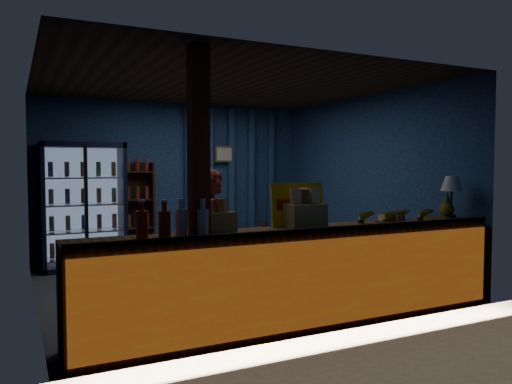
% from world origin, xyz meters
% --- Properties ---
extents(ground, '(4.60, 4.60, 0.00)m').
position_xyz_m(ground, '(0.00, 0.00, 0.00)').
color(ground, '#515154').
rests_on(ground, ground).
extents(room_walls, '(4.60, 4.60, 4.60)m').
position_xyz_m(room_walls, '(0.00, 0.00, 1.57)').
color(room_walls, navy).
rests_on(room_walls, ground).
extents(counter, '(4.40, 0.57, 0.99)m').
position_xyz_m(counter, '(0.00, -1.91, 0.48)').
color(counter, brown).
rests_on(counter, ground).
extents(support_post, '(0.16, 0.16, 2.60)m').
position_xyz_m(support_post, '(-1.05, -1.90, 1.30)').
color(support_post, maroon).
rests_on(support_post, ground).
extents(beverage_cooler, '(1.20, 0.62, 1.90)m').
position_xyz_m(beverage_cooler, '(-1.55, 1.92, 0.93)').
color(beverage_cooler, black).
rests_on(beverage_cooler, ground).
extents(bottle_shelf, '(0.50, 0.28, 1.60)m').
position_xyz_m(bottle_shelf, '(-0.70, 2.06, 0.79)').
color(bottle_shelf, '#321F10').
rests_on(bottle_shelf, ground).
extents(curtain_folds, '(1.74, 0.14, 2.50)m').
position_xyz_m(curtain_folds, '(1.00, 2.14, 1.30)').
color(curtain_folds, navy).
rests_on(curtain_folds, room_walls).
extents(framed_picture, '(0.36, 0.04, 0.28)m').
position_xyz_m(framed_picture, '(0.85, 2.10, 1.75)').
color(framed_picture, gold).
rests_on(framed_picture, room_walls).
extents(shopkeeper, '(0.66, 0.56, 1.52)m').
position_xyz_m(shopkeeper, '(-0.67, -1.28, 0.76)').
color(shopkeeper, '#973429').
rests_on(shopkeeper, ground).
extents(green_chair, '(0.80, 0.81, 0.57)m').
position_xyz_m(green_chair, '(1.90, 1.34, 0.28)').
color(green_chair, '#62C569').
rests_on(green_chair, ground).
extents(side_table, '(0.59, 0.46, 0.61)m').
position_xyz_m(side_table, '(1.26, 1.39, 0.26)').
color(side_table, '#321F10').
rests_on(side_table, ground).
extents(yellow_sign, '(0.56, 0.20, 0.44)m').
position_xyz_m(yellow_sign, '(0.07, -1.70, 1.17)').
color(yellow_sign, yellow).
rests_on(yellow_sign, counter).
extents(soda_bottles, '(0.61, 0.18, 0.33)m').
position_xyz_m(soda_bottles, '(-1.30, -1.94, 1.08)').
color(soda_bottles, '#B5210C').
rests_on(soda_bottles, counter).
extents(snack_box_left, '(0.39, 0.33, 0.38)m').
position_xyz_m(snack_box_left, '(0.06, -1.84, 1.09)').
color(snack_box_left, olive).
rests_on(snack_box_left, counter).
extents(snack_box_centre, '(0.33, 0.29, 0.30)m').
position_xyz_m(snack_box_centre, '(-0.83, -1.78, 1.06)').
color(snack_box_centre, olive).
rests_on(snack_box_centre, counter).
extents(pastry_tray, '(0.46, 0.46, 0.08)m').
position_xyz_m(pastry_tray, '(1.17, -1.83, 0.98)').
color(pastry_tray, silver).
rests_on(pastry_tray, counter).
extents(banana_bunches, '(0.95, 0.28, 0.15)m').
position_xyz_m(banana_bunches, '(1.16, -1.88, 1.03)').
color(banana_bunches, gold).
rests_on(banana_bunches, counter).
extents(table_lamp, '(0.25, 0.25, 0.49)m').
position_xyz_m(table_lamp, '(2.05, -1.84, 1.33)').
color(table_lamp, black).
rests_on(table_lamp, counter).
extents(pineapple, '(0.17, 0.17, 0.29)m').
position_xyz_m(pineapple, '(2.05, -1.77, 1.07)').
color(pineapple, olive).
rests_on(pineapple, counter).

